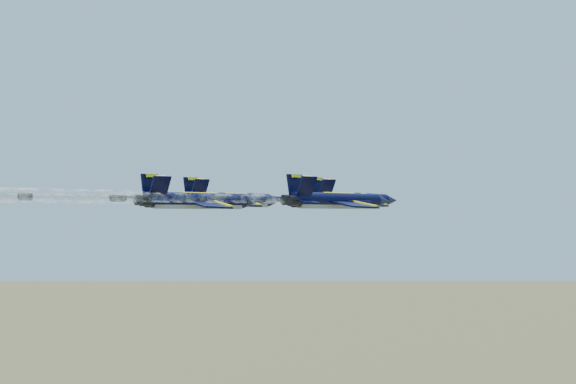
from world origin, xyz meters
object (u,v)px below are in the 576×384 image
Objects in this scene: jet_lead at (353,200)px; jet_slot at (199,201)px; jet_left at (232,200)px; jet_right at (338,201)px.

jet_lead is 26.56m from jet_slot.
jet_slot is (8.89, -14.90, 0.00)m from jet_left.
jet_right is at bearing -2.38° from jet_left.
jet_left is 1.00× the size of jet_right.
jet_lead is at bearing 127.41° from jet_right.
jet_right is at bearing -52.59° from jet_lead.
jet_lead is at bearing 91.84° from jet_slot.
jet_left is 20.57m from jet_right.
jet_right is 1.00× the size of jet_slot.
jet_right is (8.62, -15.14, 0.00)m from jet_lead.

